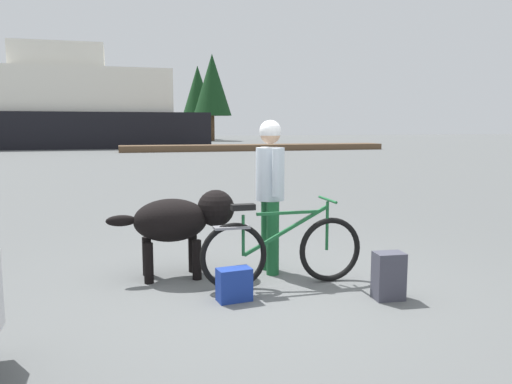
# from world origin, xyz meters

# --- Properties ---
(ground_plane) EXTENTS (160.00, 160.00, 0.00)m
(ground_plane) POSITION_xyz_m (0.00, 0.00, 0.00)
(ground_plane) COLOR #595B5B
(bicycle) EXTENTS (1.75, 0.44, 0.90)m
(bicycle) POSITION_xyz_m (0.25, 0.10, 0.38)
(bicycle) COLOR black
(bicycle) RESTS_ON ground_plane
(person_cyclist) EXTENTS (0.32, 0.53, 1.72)m
(person_cyclist) POSITION_xyz_m (0.28, 0.61, 1.04)
(person_cyclist) COLOR #19592D
(person_cyclist) RESTS_ON ground_plane
(dog) EXTENTS (1.38, 0.55, 0.95)m
(dog) POSITION_xyz_m (-0.71, 0.70, 0.64)
(dog) COLOR black
(dog) RESTS_ON ground_plane
(backpack) EXTENTS (0.30, 0.22, 0.46)m
(backpack) POSITION_xyz_m (1.11, -0.56, 0.23)
(backpack) COLOR #3F3F4C
(backpack) RESTS_ON ground_plane
(handbag_pannier) EXTENTS (0.34, 0.22, 0.32)m
(handbag_pannier) POSITION_xyz_m (-0.33, -0.22, 0.16)
(handbag_pannier) COLOR navy
(handbag_pannier) RESTS_ON ground_plane
(dock_pier) EXTENTS (17.93, 2.02, 0.40)m
(dock_pier) POSITION_xyz_m (7.70, 28.19, 0.20)
(dock_pier) COLOR brown
(dock_pier) RESTS_ON ground_plane
(ferry_boat) EXTENTS (26.90, 7.78, 8.24)m
(ferry_boat) POSITION_xyz_m (-7.84, 36.44, 2.85)
(ferry_boat) COLOR black
(ferry_boat) RESTS_ON ground_plane
(pine_tree_center) EXTENTS (3.03, 3.03, 8.57)m
(pine_tree_center) POSITION_xyz_m (-4.99, 52.04, 5.47)
(pine_tree_center) COLOR #4C331E
(pine_tree_center) RESTS_ON ground_plane
(pine_tree_far_right) EXTENTS (4.19, 4.19, 9.44)m
(pine_tree_far_right) POSITION_xyz_m (8.95, 50.55, 6.09)
(pine_tree_far_right) COLOR #4C331E
(pine_tree_far_right) RESTS_ON ground_plane
(pine_tree_mid_back) EXTENTS (3.79, 3.79, 8.83)m
(pine_tree_mid_back) POSITION_xyz_m (8.28, 56.53, 5.79)
(pine_tree_mid_back) COLOR #4C331E
(pine_tree_mid_back) RESTS_ON ground_plane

